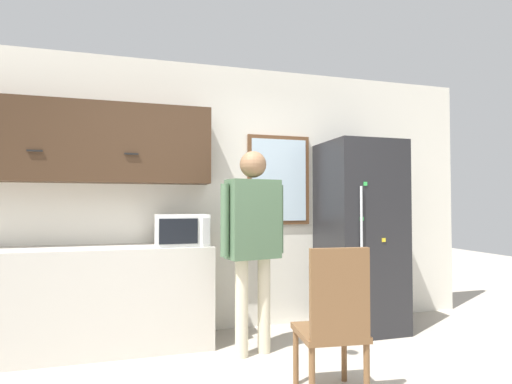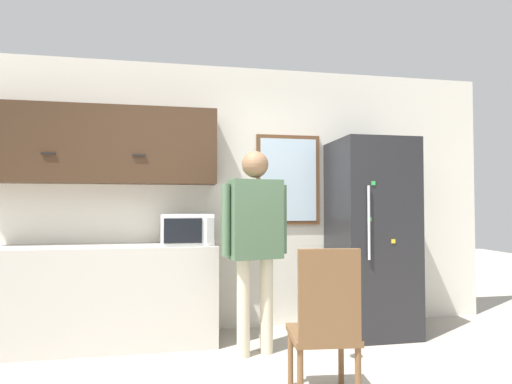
{
  "view_description": "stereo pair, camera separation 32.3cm",
  "coord_description": "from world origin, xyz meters",
  "px_view_note": "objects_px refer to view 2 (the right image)",
  "views": [
    {
      "loc": [
        -0.62,
        -1.99,
        1.27
      ],
      "look_at": [
        0.27,
        1.12,
        1.37
      ],
      "focal_mm": 28.0,
      "sensor_mm": 36.0,
      "label": 1
    },
    {
      "loc": [
        -0.3,
        -2.06,
        1.27
      ],
      "look_at": [
        0.27,
        1.12,
        1.37
      ],
      "focal_mm": 28.0,
      "sensor_mm": 36.0,
      "label": 2
    }
  ],
  "objects_px": {
    "microwave": "(188,229)",
    "person": "(255,229)",
    "refrigerator": "(371,236)",
    "chair": "(325,321)"
  },
  "relations": [
    {
      "from": "microwave",
      "to": "refrigerator",
      "type": "relative_size",
      "value": 0.25
    },
    {
      "from": "microwave",
      "to": "chair",
      "type": "bearing_deg",
      "value": -57.23
    },
    {
      "from": "microwave",
      "to": "chair",
      "type": "relative_size",
      "value": 0.47
    },
    {
      "from": "microwave",
      "to": "person",
      "type": "distance_m",
      "value": 0.7
    },
    {
      "from": "refrigerator",
      "to": "chair",
      "type": "relative_size",
      "value": 1.91
    },
    {
      "from": "refrigerator",
      "to": "chair",
      "type": "bearing_deg",
      "value": -126.31
    },
    {
      "from": "person",
      "to": "refrigerator",
      "type": "distance_m",
      "value": 1.3
    },
    {
      "from": "person",
      "to": "refrigerator",
      "type": "height_order",
      "value": "refrigerator"
    },
    {
      "from": "microwave",
      "to": "person",
      "type": "height_order",
      "value": "person"
    },
    {
      "from": "person",
      "to": "refrigerator",
      "type": "xyz_separation_m",
      "value": [
        1.24,
        0.37,
        -0.1
      ]
    }
  ]
}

